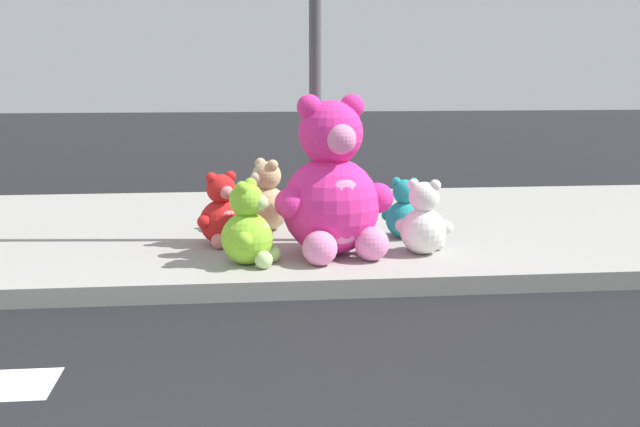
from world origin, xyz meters
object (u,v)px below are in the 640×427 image
(plush_pink_large, at_px, (332,192))
(plush_lime, at_px, (249,231))
(plush_tan, at_px, (265,202))
(plush_teal, at_px, (405,213))
(plush_lavender, at_px, (344,198))
(plush_white, at_px, (424,224))
(plush_red, at_px, (223,216))
(sign_pole, at_px, (315,54))

(plush_pink_large, height_order, plush_lime, plush_pink_large)
(plush_tan, bearing_deg, plush_teal, -19.82)
(plush_lavender, distance_m, plush_lime, 2.12)
(plush_white, bearing_deg, plush_pink_large, 177.83)
(plush_teal, xyz_separation_m, plush_red, (-1.70, -0.12, 0.04))
(plush_teal, bearing_deg, plush_red, -175.92)
(sign_pole, bearing_deg, plush_white, -35.34)
(sign_pole, bearing_deg, plush_pink_large, -81.63)
(plush_lavender, height_order, plush_tan, plush_tan)
(sign_pole, relative_size, plush_pink_large, 2.35)
(plush_red, bearing_deg, plush_pink_large, -27.86)
(sign_pole, xyz_separation_m, plush_tan, (-0.45, 0.49, -1.41))
(plush_lavender, distance_m, plush_red, 1.67)
(sign_pole, relative_size, plush_teal, 5.57)
(plush_pink_large, xyz_separation_m, plush_white, (0.79, -0.03, -0.29))
(plush_teal, bearing_deg, plush_tan, 160.18)
(plush_pink_large, xyz_separation_m, plush_lime, (-0.71, -0.25, -0.27))
(plush_pink_large, bearing_deg, plush_lime, -160.48)
(sign_pole, relative_size, plush_red, 4.82)
(plush_tan, relative_size, plush_red, 1.07)
(plush_tan, relative_size, plush_white, 1.09)
(plush_red, relative_size, plush_white, 1.03)
(plush_lime, distance_m, plush_white, 1.51)
(plush_white, bearing_deg, plush_red, 163.06)
(plush_lavender, relative_size, plush_white, 0.87)
(plush_teal, relative_size, plush_red, 0.87)
(plush_pink_large, bearing_deg, sign_pole, 98.37)
(sign_pole, relative_size, plush_lavender, 5.69)
(plush_tan, bearing_deg, plush_white, -40.13)
(plush_white, bearing_deg, plush_teal, 92.24)
(plush_lime, bearing_deg, plush_tan, 82.54)
(plush_teal, xyz_separation_m, plush_tan, (-1.29, 0.47, 0.05))
(plush_lime, xyz_separation_m, plush_red, (-0.23, 0.74, -0.01))
(plush_pink_large, distance_m, plush_red, 1.09)
(plush_lavender, bearing_deg, plush_red, -138.56)
(plush_tan, bearing_deg, plush_pink_large, -63.79)
(plush_pink_large, xyz_separation_m, plush_red, (-0.94, 0.49, -0.28))
(sign_pole, xyz_separation_m, plush_teal, (0.85, 0.03, -1.47))
(plush_tan, bearing_deg, sign_pole, -47.87)
(plush_teal, relative_size, plush_lime, 0.83)
(plush_pink_large, distance_m, plush_teal, 1.03)
(plush_lime, height_order, plush_tan, plush_tan)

